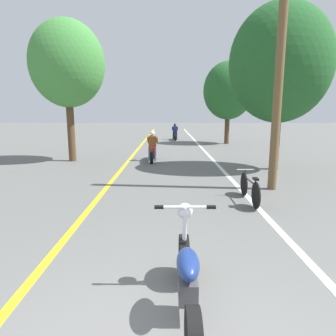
# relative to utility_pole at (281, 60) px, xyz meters

# --- Properties ---
(lane_stripe_center) EXTENTS (0.14, 48.00, 0.01)m
(lane_stripe_center) POSITION_rel_utility_pole_xyz_m (-4.80, 6.50, -3.55)
(lane_stripe_center) COLOR yellow
(lane_stripe_center) RESTS_ON ground
(lane_stripe_edge) EXTENTS (0.14, 48.00, 0.01)m
(lane_stripe_edge) POSITION_rel_utility_pole_xyz_m (-0.90, 6.50, -3.55)
(lane_stripe_edge) COLOR white
(lane_stripe_edge) RESTS_ON ground
(utility_pole) EXTENTS (1.10, 0.24, 6.93)m
(utility_pole) POSITION_rel_utility_pole_xyz_m (0.00, 0.00, 0.00)
(utility_pole) COLOR brown
(utility_pole) RESTS_ON ground
(roadside_tree_right_near) EXTENTS (3.74, 3.37, 6.09)m
(roadside_tree_right_near) POSITION_rel_utility_pole_xyz_m (1.12, 3.07, 0.37)
(roadside_tree_right_near) COLOR #513A23
(roadside_tree_right_near) RESTS_ON ground
(roadside_tree_right_far) EXTENTS (3.39, 3.05, 5.58)m
(roadside_tree_right_far) POSITION_rel_utility_pole_xyz_m (1.12, 12.60, 0.05)
(roadside_tree_right_far) COLOR #513A23
(roadside_tree_right_far) RESTS_ON ground
(roadside_tree_left) EXTENTS (3.21, 2.89, 6.07)m
(roadside_tree_left) POSITION_rel_utility_pole_xyz_m (-7.33, 5.06, 0.65)
(roadside_tree_left) COLOR #513A23
(roadside_tree_left) RESTS_ON ground
(motorcycle_foreground) EXTENTS (0.73, 2.11, 1.09)m
(motorcycle_foreground) POSITION_rel_utility_pole_xyz_m (-2.79, -5.45, -3.12)
(motorcycle_foreground) COLOR black
(motorcycle_foreground) RESTS_ON ground
(motorcycle_rider_lead) EXTENTS (0.50, 2.06, 1.36)m
(motorcycle_rider_lead) POSITION_rel_utility_pole_xyz_m (-3.70, 5.07, -3.04)
(motorcycle_rider_lead) COLOR black
(motorcycle_rider_lead) RESTS_ON ground
(motorcycle_rider_far) EXTENTS (0.50, 2.09, 1.31)m
(motorcycle_rider_far) POSITION_rel_utility_pole_xyz_m (-2.44, 15.45, -3.06)
(motorcycle_rider_far) COLOR black
(motorcycle_rider_far) RESTS_ON ground
(bicycle_parked) EXTENTS (0.44, 1.72, 0.73)m
(bicycle_parked) POSITION_rel_utility_pole_xyz_m (-0.98, -1.23, -3.22)
(bicycle_parked) COLOR black
(bicycle_parked) RESTS_ON ground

